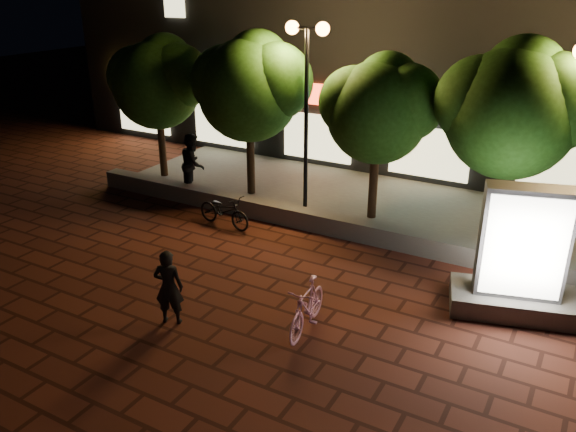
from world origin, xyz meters
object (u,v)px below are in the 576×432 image
Objects in this scene: scooter_parked at (224,211)px; tree_left at (251,84)px; tree_far_left at (159,79)px; scooter_pink at (307,307)px; street_lamp_left at (307,69)px; pedestrian at (193,164)px; tree_right at (516,105)px; rider at (169,287)px; tree_mid at (381,105)px; ad_kiosk at (520,263)px.

tree_left is at bearing 20.97° from scooter_parked.
scooter_pink is at bearing -34.67° from tree_far_left.
street_lamp_left is 2.72× the size of pedestrian.
tree_right is 3.24× the size of rider.
street_lamp_left is 3.05× the size of scooter_pink.
street_lamp_left reaches higher than tree_mid.
tree_right is 8.88m from rider.
ad_kiosk is at bearing -36.43° from tree_mid.
rider is (-2.46, -1.08, 0.27)m from scooter_pink.
tree_right is at bearing 106.90° from ad_kiosk.
tree_left is 3.92m from scooter_parked.
tree_mid is (7.50, -0.00, -0.08)m from tree_far_left.
tree_left reaches higher than scooter_pink.
tree_right is 5.38m from street_lamp_left.
tree_mid reaches higher than rider.
tree_right is at bearing -62.75° from scooter_parked.
tree_far_left is 10.81m from tree_right.
tree_right is at bearing 0.00° from tree_left.
pedestrian is (-4.00, 5.93, 0.25)m from rider.
tree_right is 4.12m from ad_kiosk.
tree_left is at bearing 124.23° from scooter_pink.
street_lamp_left reaches higher than scooter_pink.
tree_left reaches higher than tree_mid.
scooter_pink is at bearing -81.15° from tree_mid.
scooter_parked is (-4.29, 3.35, -0.05)m from scooter_pink.
ad_kiosk is (11.76, -3.14, -2.21)m from tree_far_left.
tree_right is (3.31, 0.00, 0.35)m from tree_mid.
pedestrian is at bearing 137.22° from scooter_pink.
scooter_pink is (-2.40, -5.81, -3.06)m from tree_right.
tree_mid is at bearing -0.00° from tree_left.
tree_far_left reaches higher than scooter_parked.
tree_right is at bearing 0.00° from tree_far_left.
tree_far_left is at bearing 66.13° from scooter_parked.
tree_left is 4.00m from tree_mid.
tree_left is at bearing -180.00° from tree_right.
tree_left is at bearing 172.30° from street_lamp_left.
scooter_pink is 2.70m from rider.
scooter_pink is at bearing -141.50° from ad_kiosk.
tree_left is 3.13× the size of rider.
tree_far_left is 2.96× the size of rider.
tree_mid is at bearing -0.00° from tree_far_left.
ad_kiosk is 6.93m from rider.
tree_left is 0.97× the size of tree_right.
tree_left is 2.83× the size of scooter_parked.
scooter_parked is 2.70m from pedestrian.
scooter_parked is (4.11, -2.46, -2.84)m from tree_far_left.
tree_left is 7.30m from tree_right.
pedestrian is (-1.56, -0.96, -2.41)m from tree_left.
scooter_pink is (0.91, -5.81, -2.71)m from tree_mid.
ad_kiosk is at bearing -73.10° from tree_right.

